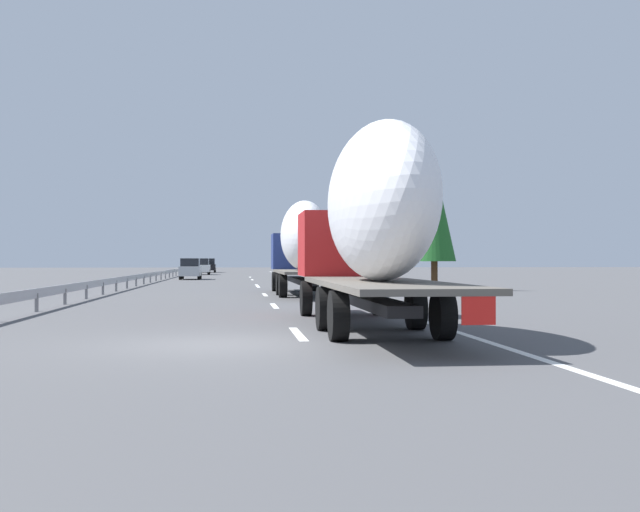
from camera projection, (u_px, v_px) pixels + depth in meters
name	position (u px, v px, depth m)	size (l,w,h in m)	color
ground_plane	(230.00, 284.00, 54.62)	(260.00, 260.00, 0.00)	#4C4C4F
lane_stripe_0	(298.00, 334.00, 17.05)	(3.20, 0.20, 0.01)	white
lane_stripe_1	(274.00, 306.00, 27.60)	(3.20, 0.20, 0.01)	white
lane_stripe_2	(265.00, 295.00, 36.60)	(3.20, 0.20, 0.01)	white
lane_stripe_3	(258.00, 287.00, 47.89)	(3.20, 0.20, 0.01)	white
lane_stripe_4	(257.00, 285.00, 50.92)	(3.20, 0.20, 0.01)	white
lane_stripe_5	(252.00, 280.00, 65.34)	(3.20, 0.20, 0.01)	white
lane_stripe_6	(250.00, 277.00, 75.74)	(3.20, 0.20, 0.01)	white
edge_line_right	(300.00, 281.00, 60.20)	(110.00, 0.20, 0.01)	white
truck_lead	(302.00, 243.00, 36.76)	(13.03, 2.55, 4.48)	navy
truck_trailing	(371.00, 220.00, 17.99)	(13.37, 2.55, 4.72)	#B21919
car_black_suv	(209.00, 265.00, 105.55)	(4.66, 1.78, 1.96)	black
car_silver_hatch	(190.00, 269.00, 66.52)	(4.45, 1.80, 1.85)	#ADB2B7
car_white_van	(202.00, 267.00, 89.04)	(4.51, 1.88, 1.91)	white
road_sign	(316.00, 253.00, 60.01)	(0.10, 0.90, 3.24)	gray
tree_0	(367.00, 234.00, 68.12)	(2.45, 2.45, 6.31)	#472D19
tree_1	(434.00, 212.00, 42.18)	(2.41, 2.41, 7.13)	#472D19
tree_2	(333.00, 242.00, 76.82)	(3.42, 3.42, 5.96)	#472D19
tree_3	(343.00, 235.00, 82.59)	(3.06, 3.06, 7.08)	#472D19
guardrail_median	(150.00, 275.00, 56.95)	(94.00, 0.10, 0.76)	#9EA0A5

